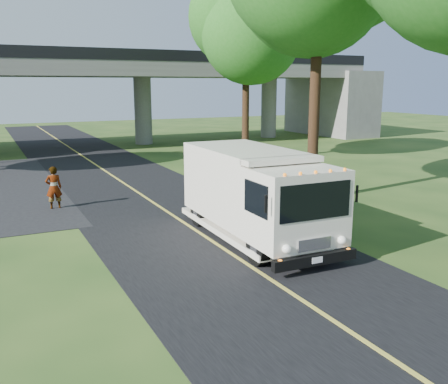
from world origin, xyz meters
TOP-DOWN VIEW (x-y plane):
  - ground at (0.00, 0.00)m, footprint 120.00×120.00m
  - road at (0.00, 10.00)m, footprint 7.00×90.00m
  - lane_line at (0.00, 10.00)m, footprint 0.12×90.00m
  - overpass at (0.00, 32.00)m, footprint 54.00×10.00m
  - tree_right_far at (9.21, 19.84)m, footprint 5.77×5.67m
  - step_van at (1.35, 5.32)m, footprint 2.63×6.81m
  - pedestrian at (-3.80, 12.31)m, footprint 0.62×0.41m

SIDE VIEW (x-z plane):
  - ground at x=0.00m, z-range 0.00..0.00m
  - road at x=0.00m, z-range 0.00..0.02m
  - lane_line at x=0.00m, z-range 0.03..0.03m
  - pedestrian at x=-3.80m, z-range 0.00..1.70m
  - step_van at x=1.35m, z-range 0.12..2.96m
  - overpass at x=0.00m, z-range 0.91..8.21m
  - tree_right_far at x=9.21m, z-range 2.81..13.80m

